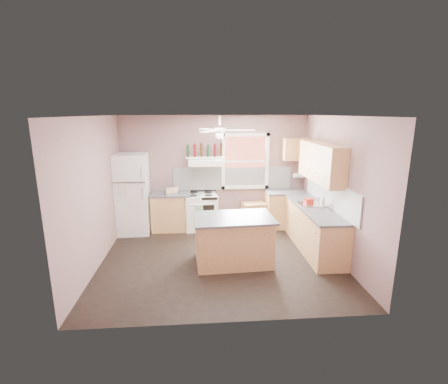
{
  "coord_description": "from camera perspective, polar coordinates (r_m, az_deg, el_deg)",
  "views": [
    {
      "loc": [
        -0.38,
        -5.82,
        2.76
      ],
      "look_at": [
        0.1,
        0.3,
        1.25
      ],
      "focal_mm": 26.0,
      "sensor_mm": 36.0,
      "label": 1
    }
  ],
  "objects": [
    {
      "name": "cart",
      "position": [
        8.08,
        5.23,
        -4.16
      ],
      "size": [
        0.6,
        0.45,
        0.55
      ],
      "primitive_type": "cube",
      "rotation": [
        0.0,
        0.0,
        0.17
      ],
      "color": "#AE7848",
      "rests_on": "floor"
    },
    {
      "name": "floor",
      "position": [
        6.45,
        -0.69,
        -11.51
      ],
      "size": [
        4.5,
        4.5,
        0.0
      ],
      "primitive_type": "plane",
      "color": "black",
      "rests_on": "ground"
    },
    {
      "name": "wall_right",
      "position": [
        6.55,
        19.56,
        0.58
      ],
      "size": [
        0.05,
        4.0,
        2.7
      ],
      "primitive_type": "cube",
      "color": "#7D5C59",
      "rests_on": "ground"
    },
    {
      "name": "window_frame",
      "position": [
        7.94,
        3.76,
        5.39
      ],
      "size": [
        1.16,
        0.07,
        1.36
      ],
      "primitive_type": "cube",
      "color": "white",
      "rests_on": "wall_back"
    },
    {
      "name": "range_hood",
      "position": [
        7.65,
        -3.33,
        5.24
      ],
      "size": [
        0.78,
        0.5,
        0.14
      ],
      "primitive_type": "cube",
      "color": "white",
      "rests_on": "wall_back"
    },
    {
      "name": "base_cabinet_right",
      "position": [
        6.95,
        15.49,
        -6.29
      ],
      "size": [
        0.6,
        2.2,
        0.86
      ],
      "primitive_type": "cube",
      "color": "#AE7848",
      "rests_on": "floor"
    },
    {
      "name": "upper_cabinet_right",
      "position": [
        6.85,
        16.68,
        5.02
      ],
      "size": [
        0.33,
        1.8,
        0.76
      ],
      "primitive_type": "cube",
      "color": "#AE7848",
      "rests_on": "wall_right"
    },
    {
      "name": "island",
      "position": [
        6.11,
        1.66,
        -8.59
      ],
      "size": [
        1.42,
        0.95,
        0.86
      ],
      "primitive_type": "cube",
      "rotation": [
        0.0,
        0.0,
        0.06
      ],
      "color": "#AE7848",
      "rests_on": "floor"
    },
    {
      "name": "base_cabinet_corner",
      "position": [
        8.15,
        10.87,
        -3.04
      ],
      "size": [
        1.0,
        0.6,
        0.86
      ],
      "primitive_type": "cube",
      "color": "#AE7848",
      "rests_on": "floor"
    },
    {
      "name": "soap_bottle",
      "position": [
        6.79,
        16.99,
        -1.55
      ],
      "size": [
        0.14,
        0.14,
        0.26
      ],
      "primitive_type": "imported",
      "rotation": [
        0.0,
        0.0,
        4.18
      ],
      "color": "silver",
      "rests_on": "counter_right"
    },
    {
      "name": "ceiling",
      "position": [
        5.83,
        -0.77,
        13.23
      ],
      "size": [
        4.5,
        4.5,
        0.0
      ],
      "primitive_type": "plane",
      "color": "white",
      "rests_on": "ground"
    },
    {
      "name": "base_cabinet_left",
      "position": [
        7.9,
        -9.24,
        -3.52
      ],
      "size": [
        0.9,
        0.6,
        0.86
      ],
      "primitive_type": "cube",
      "color": "#AE7848",
      "rests_on": "floor"
    },
    {
      "name": "window_view",
      "position": [
        7.97,
        3.73,
        5.42
      ],
      "size": [
        1.0,
        0.02,
        1.2
      ],
      "primitive_type": "cube",
      "color": "brown",
      "rests_on": "wall_back"
    },
    {
      "name": "wine_bottles",
      "position": [
        7.74,
        -3.32,
        7.28
      ],
      "size": [
        0.86,
        0.06,
        0.31
      ],
      "color": "#143819",
      "rests_on": "bottle_shelf"
    },
    {
      "name": "upper_cabinet_corner",
      "position": [
        8.04,
        12.49,
        7.36
      ],
      "size": [
        0.6,
        0.33,
        0.52
      ],
      "primitive_type": "cube",
      "color": "#AE7848",
      "rests_on": "wall_back"
    },
    {
      "name": "backsplash_back",
      "position": [
        8.01,
        1.56,
        2.4
      ],
      "size": [
        2.9,
        0.03,
        0.55
      ],
      "primitive_type": "cube",
      "color": "white",
      "rests_on": "wall_back"
    },
    {
      "name": "toaster",
      "position": [
        7.65,
        -9.27,
        0.25
      ],
      "size": [
        0.32,
        0.26,
        0.18
      ],
      "primitive_type": "cube",
      "rotation": [
        0.0,
        0.0,
        0.4
      ],
      "color": "silver",
      "rests_on": "counter_left"
    },
    {
      "name": "refrigerator",
      "position": [
        7.79,
        -15.97,
        -0.32
      ],
      "size": [
        0.82,
        0.79,
        1.85
      ],
      "primitive_type": "cube",
      "rotation": [
        0.0,
        0.0,
        0.04
      ],
      "color": "white",
      "rests_on": "floor"
    },
    {
      "name": "counter_corner",
      "position": [
        8.04,
        11.01,
        0.04
      ],
      "size": [
        1.02,
        0.62,
        0.04
      ],
      "primitive_type": "cube",
      "color": "#464649",
      "rests_on": "base_cabinet_corner"
    },
    {
      "name": "paper_towel",
      "position": [
        8.2,
        13.0,
        2.86
      ],
      "size": [
        0.26,
        0.12,
        0.12
      ],
      "primitive_type": "cylinder",
      "rotation": [
        0.0,
        1.57,
        0.0
      ],
      "color": "white",
      "rests_on": "wall_back"
    },
    {
      "name": "sink",
      "position": [
        6.98,
        15.11,
        -2.16
      ],
      "size": [
        0.55,
        0.45,
        0.03
      ],
      "primitive_type": "cube",
      "color": "silver",
      "rests_on": "counter_right"
    },
    {
      "name": "counter_left",
      "position": [
        7.78,
        -9.37,
        -0.35
      ],
      "size": [
        0.92,
        0.62,
        0.04
      ],
      "primitive_type": "cube",
      "color": "#464649",
      "rests_on": "base_cabinet_left"
    },
    {
      "name": "wall_left",
      "position": [
        6.28,
        -21.92,
        -0.17
      ],
      "size": [
        0.05,
        4.0,
        2.7
      ],
      "primitive_type": "cube",
      "color": "#7D5C59",
      "rests_on": "ground"
    },
    {
      "name": "counter_right",
      "position": [
        6.81,
        15.65,
        -2.74
      ],
      "size": [
        0.62,
        2.22,
        0.04
      ],
      "primitive_type": "cube",
      "color": "#464649",
      "rests_on": "base_cabinet_right"
    },
    {
      "name": "ceiling_fan_hub",
      "position": [
        5.84,
        -0.76,
        10.78
      ],
      "size": [
        0.2,
        0.2,
        0.08
      ],
      "primitive_type": "cylinder",
      "color": "white",
      "rests_on": "ceiling"
    },
    {
      "name": "faucet",
      "position": [
        7.02,
        16.38,
        -1.53
      ],
      "size": [
        0.03,
        0.03,
        0.14
      ],
      "primitive_type": "cylinder",
      "color": "silver",
      "rests_on": "sink"
    },
    {
      "name": "bottle_shelf",
      "position": [
        7.76,
        -3.36,
        6.1
      ],
      "size": [
        0.9,
        0.26,
        0.03
      ],
      "primitive_type": "cube",
      "color": "white",
      "rests_on": "range_hood"
    },
    {
      "name": "stove",
      "position": [
        7.87,
        -4.02,
        -3.43
      ],
      "size": [
        0.8,
        0.69,
        0.86
      ],
      "primitive_type": "cube",
      "rotation": [
        0.0,
        0.0,
        0.07
      ],
      "color": "white",
      "rests_on": "floor"
    },
    {
      "name": "island_top",
      "position": [
        5.96,
        1.69,
        -4.58
      ],
      "size": [
        1.51,
        1.03,
        0.04
      ],
      "primitive_type": "cube",
      "rotation": [
        0.0,
        0.0,
        0.06
      ],
      "color": "#464649",
      "rests_on": "island"
    },
    {
      "name": "red_caddy",
      "position": [
        7.02,
        14.65,
        -1.58
      ],
      "size": [
        0.21,
        0.17,
        0.1
      ],
      "primitive_type": "cube",
      "rotation": [
        0.0,
        0.0,
        0.28
      ],
      "color": "#B41F0F",
      "rests_on": "counter_right"
    },
    {
      "name": "wall_back",
      "position": [
        7.98,
        -1.69,
        3.64
      ],
      "size": [
        4.5,
        0.05,
        2.7
      ],
      "primitive_type": "cube",
      "color": "#7D5C59",
      "rests_on": "ground"
    },
    {
      "name": "backsplash_right",
      "position": [
        6.84,
        18.13,
        -0.28
      ],
      "size": [
        0.03,
        2.6,
        0.55
      ],
      "primitive_type": "cube",
      "color": "white",
      "rests_on": "wall_right"
    }
  ]
}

